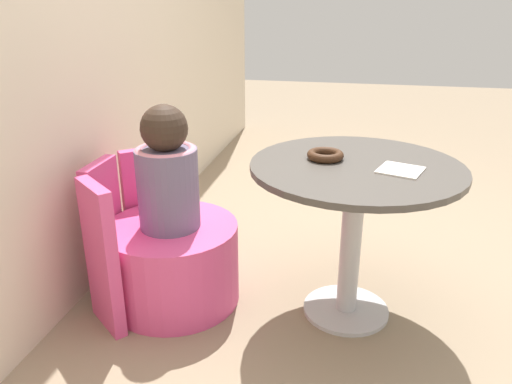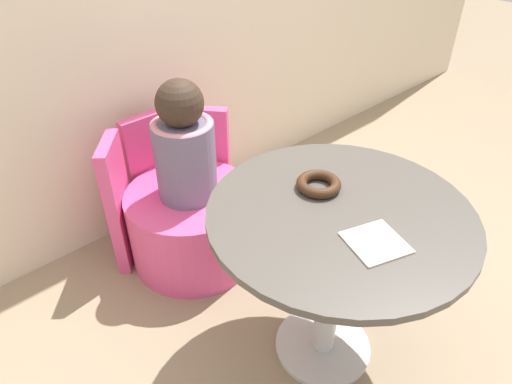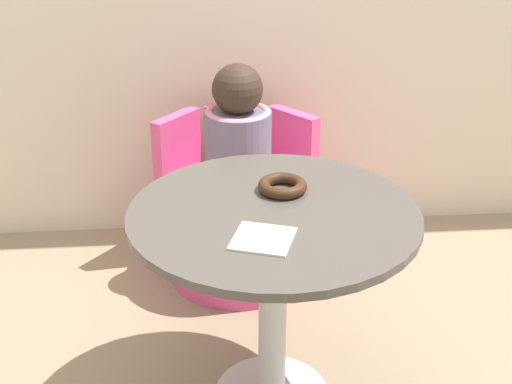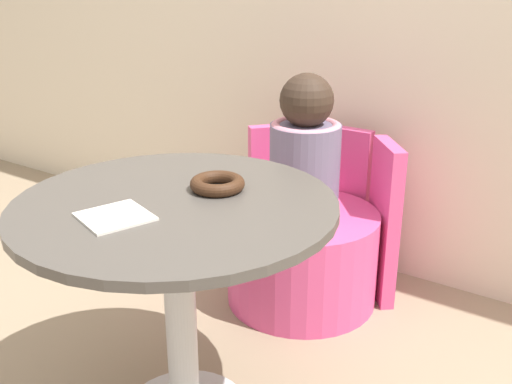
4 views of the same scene
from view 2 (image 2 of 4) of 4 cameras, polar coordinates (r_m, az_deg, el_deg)
name	(u,v)px [view 2 (image 2 of 4)]	position (r m, az deg, el deg)	size (l,w,h in m)	color
ground_plane	(320,333)	(1.89, 7.95, -17.08)	(12.00, 12.00, 0.00)	gray
round_table	(336,244)	(1.47, 9.98, -6.47)	(0.81, 0.81, 0.66)	silver
tub_chair	(192,225)	(2.08, -7.96, -4.11)	(0.56, 0.56, 0.35)	#E54C8C
booth_backrest	(161,180)	(2.16, -11.83, 1.44)	(0.66, 0.24, 0.61)	#E54C8C
child_figure	(184,146)	(1.84, -8.99, 5.73)	(0.25, 0.25, 0.51)	slate
donut	(319,183)	(1.46, 7.93, 1.06)	(0.14, 0.14, 0.03)	#3D2314
paper_napkin	(376,242)	(1.29, 14.73, -6.12)	(0.19, 0.19, 0.01)	silver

